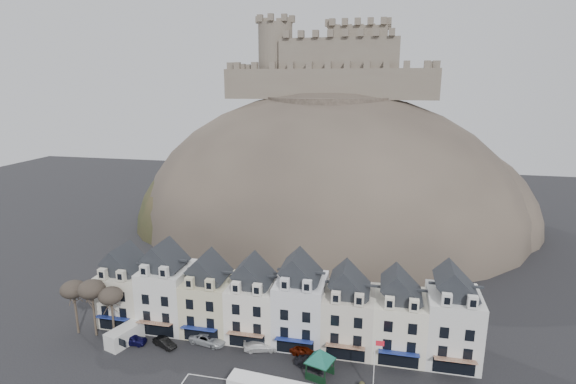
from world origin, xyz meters
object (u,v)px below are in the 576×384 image
Objects in this scene: bus_shelter at (320,355)px; car_silver at (208,339)px; flagpole at (375,363)px; car_navy at (131,339)px; white_van at (125,336)px; car_black at (165,343)px; car_white at (260,346)px; car_maroon at (305,351)px; car_charcoal at (311,364)px.

bus_shelter is 1.14× the size of car_silver.
flagpole is 1.75× the size of car_navy.
white_van is at bearing 174.42° from flagpole.
car_silver is (10.53, 2.44, 0.01)m from car_navy.
car_black is 0.81× the size of car_white.
car_maroon is at bearing 141.06° from bus_shelter.
car_black is at bearing 83.49° from car_white.
bus_shelter is at bearing 14.87° from white_van.
bus_shelter is 22.40m from car_black.
car_black is (-22.19, 1.86, -2.45)m from bus_shelter.
car_silver is 15.38m from car_charcoal.
flagpole is 29.36m from car_black.
car_charcoal is at bearing 151.53° from bus_shelter.
bus_shelter is at bearing -125.93° from car_maroon.
car_navy is 0.92× the size of car_maroon.
white_van is at bearing 81.95° from car_white.
car_navy is 1.14× the size of car_black.
car_maroon is at bearing -60.44° from car_black.
car_black is at bearing 172.50° from flagpole.
car_maroon is at bearing 41.54° from car_charcoal.
car_silver is at bearing 74.54° from car_white.
car_maroon reaches higher than car_black.
car_white is 6.27m from car_maroon.
car_silver is at bearing 30.08° from white_van.
flagpole is 1.61× the size of car_maroon.
car_navy is at bearing -165.35° from bus_shelter.
flagpole reaches higher than car_maroon.
car_white is at bearing 159.23° from flagpole.
car_black is at bearing 116.96° from car_maroon.
car_white is (19.23, 2.50, -0.53)m from white_van.
car_white is at bearing 110.85° from car_maroon.
car_silver is 1.26× the size of car_charcoal.
car_charcoal is at bearing 157.19° from flagpole.
white_van is at bearing 105.90° from car_charcoal.
car_charcoal is at bearing -123.96° from car_white.
bus_shelter reaches higher than car_navy.
car_black is 0.81× the size of car_maroon.
car_white is 1.00× the size of car_maroon.
car_navy is 0.92× the size of car_white.
flagpole is 1.80× the size of car_charcoal.
car_silver is 1.13× the size of car_white.
car_silver is (5.63, 2.10, 0.12)m from car_black.
car_charcoal reaches higher than car_white.
car_maroon is (-2.59, 3.95, -2.28)m from bus_shelter.
white_van is 1.24× the size of car_maroon.
car_maroon is at bearing 147.56° from flagpole.
car_maroon reaches higher than car_charcoal.
car_silver is 13.97m from car_maroon.
car_silver reaches higher than car_white.
car_maroon is at bearing -105.46° from car_white.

